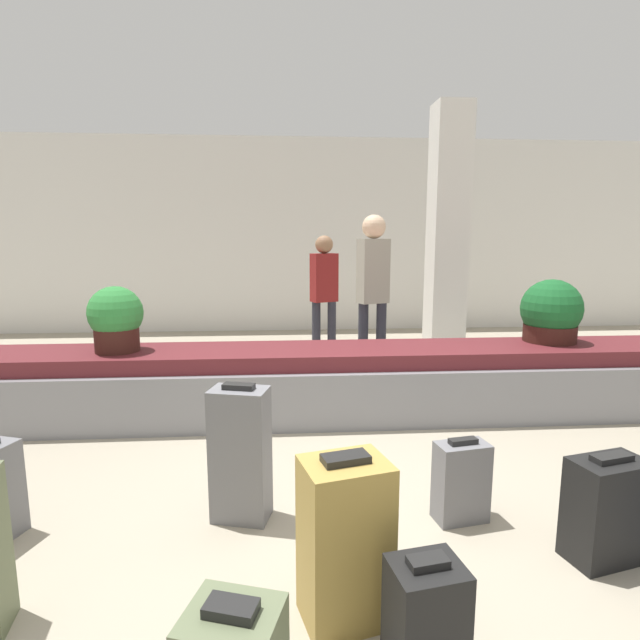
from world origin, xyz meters
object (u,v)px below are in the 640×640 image
object	(u,v)px
pillar	(447,236)
potted_plant_1	(551,313)
suitcase_0	(461,481)
potted_plant_0	(116,319)
traveler_1	(373,282)
suitcase_1	(241,454)
suitcase_5	(345,541)
traveler_0	(324,287)
suitcase_6	(606,510)
suitcase_7	(426,622)

from	to	relation	value
pillar	potted_plant_1	distance (m)	2.03
suitcase_0	potted_plant_1	distance (m)	2.49
potted_plant_0	traveler_1	xyz separation A→B (m)	(2.39, 1.06, 0.21)
pillar	suitcase_1	bearing A→B (deg)	-122.73
potted_plant_1	suitcase_5	bearing A→B (deg)	-131.16
pillar	suitcase_1	xyz separation A→B (m)	(-2.33, -3.62, -1.22)
traveler_0	suitcase_1	bearing A→B (deg)	54.51
suitcase_5	potted_plant_1	bearing A→B (deg)	34.46
suitcase_1	traveler_1	world-z (taller)	traveler_1
suitcase_5	traveler_1	distance (m)	3.64
suitcase_0	suitcase_6	bearing A→B (deg)	-43.67
suitcase_0	potted_plant_1	xyz separation A→B (m)	(1.50, 1.87, 0.65)
suitcase_7	traveler_1	size ratio (longest dim) A/B	0.26
suitcase_1	potted_plant_0	bearing A→B (deg)	139.63
pillar	traveler_0	size ratio (longest dim) A/B	2.00
suitcase_7	traveler_0	xyz separation A→B (m)	(0.02, 4.75, 0.72)
suitcase_7	potted_plant_0	bearing A→B (deg)	114.97
suitcase_0	suitcase_1	bearing A→B (deg)	165.00
pillar	suitcase_6	size ratio (longest dim) A/B	5.87
suitcase_0	traveler_0	world-z (taller)	traveler_0
traveler_1	suitcase_6	bearing A→B (deg)	-100.03
suitcase_6	traveler_0	world-z (taller)	traveler_0
potted_plant_0	traveler_1	size ratio (longest dim) A/B	0.31
potted_plant_1	traveler_1	distance (m)	1.79
suitcase_5	potted_plant_0	size ratio (longest dim) A/B	1.30
suitcase_0	potted_plant_0	distance (m)	3.04
suitcase_7	potted_plant_0	size ratio (longest dim) A/B	0.85
suitcase_5	potted_plant_1	world-z (taller)	potted_plant_1
suitcase_1	traveler_0	distance (m)	3.77
pillar	suitcase_6	world-z (taller)	pillar
suitcase_1	traveler_1	xyz separation A→B (m)	(1.22, 2.69, 0.72)
suitcase_0	suitcase_6	xyz separation A→B (m)	(0.59, -0.39, 0.03)
suitcase_0	suitcase_7	distance (m)	1.11
suitcase_7	suitcase_6	bearing A→B (deg)	19.35
suitcase_7	potted_plant_1	world-z (taller)	potted_plant_1
traveler_0	traveler_1	distance (m)	1.07
suitcase_1	potted_plant_1	world-z (taller)	potted_plant_1
traveler_1	suitcase_5	bearing A→B (deg)	-122.44
suitcase_5	potted_plant_0	xyz separation A→B (m)	(-1.66, 2.43, 0.54)
traveler_0	suitcase_6	bearing A→B (deg)	80.58
potted_plant_0	traveler_0	world-z (taller)	traveler_0
suitcase_5	potted_plant_1	xyz separation A→B (m)	(2.24, 2.56, 0.53)
suitcase_6	suitcase_7	distance (m)	1.23
suitcase_5	suitcase_0	bearing A→B (deg)	28.55
suitcase_5	traveler_0	xyz separation A→B (m)	(0.27, 4.44, 0.60)
suitcase_1	suitcase_5	bearing A→B (deg)	-44.52
suitcase_5	traveler_0	world-z (taller)	traveler_0
suitcase_1	suitcase_6	xyz separation A→B (m)	(1.82, -0.50, -0.12)
suitcase_7	traveler_1	bearing A→B (deg)	72.87
pillar	traveler_0	distance (m)	1.70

